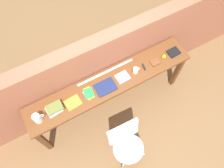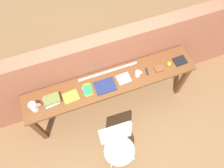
% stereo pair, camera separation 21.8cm
% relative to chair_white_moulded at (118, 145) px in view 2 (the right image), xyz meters
% --- Properties ---
extents(ground_plane, '(40.00, 40.00, 0.00)m').
position_rel_chair_white_moulded_xyz_m(ground_plane, '(0.18, 0.48, -0.53)').
color(ground_plane, brown).
extents(brick_wall_back, '(6.00, 0.20, 1.44)m').
position_rel_chair_white_moulded_xyz_m(brick_wall_back, '(0.18, 1.12, 0.19)').
color(brick_wall_back, '#9E5B42').
rests_on(brick_wall_back, ground).
extents(sideboard, '(2.50, 0.44, 0.88)m').
position_rel_chair_white_moulded_xyz_m(sideboard, '(0.18, 0.78, 0.21)').
color(sideboard, brown).
rests_on(sideboard, ground).
extents(chair_white_moulded, '(0.46, 0.47, 0.89)m').
position_rel_chair_white_moulded_xyz_m(chair_white_moulded, '(0.00, 0.00, 0.00)').
color(chair_white_moulded, silver).
rests_on(chair_white_moulded, ground).
extents(pitcher_white, '(0.14, 0.10, 0.18)m').
position_rel_chair_white_moulded_xyz_m(pitcher_white, '(-0.89, 0.74, 0.43)').
color(pitcher_white, white).
rests_on(pitcher_white, sideboard).
extents(book_stack_leftmost, '(0.22, 0.18, 0.09)m').
position_rel_chair_white_moulded_xyz_m(book_stack_leftmost, '(-0.66, 0.78, 0.40)').
color(book_stack_leftmost, white).
rests_on(book_stack_leftmost, sideboard).
extents(magazine_cycling, '(0.22, 0.18, 0.02)m').
position_rel_chair_white_moulded_xyz_m(magazine_cycling, '(-0.41, 0.75, 0.36)').
color(magazine_cycling, gold).
rests_on(magazine_cycling, sideboard).
extents(pamphlet_pile_colourful, '(0.14, 0.19, 0.01)m').
position_rel_chair_white_moulded_xyz_m(pamphlet_pile_colourful, '(-0.17, 0.77, 0.36)').
color(pamphlet_pile_colourful, '#3399D8').
rests_on(pamphlet_pile_colourful, sideboard).
extents(book_open_centre, '(0.28, 0.21, 0.02)m').
position_rel_chair_white_moulded_xyz_m(book_open_centre, '(0.08, 0.74, 0.36)').
color(book_open_centre, navy).
rests_on(book_open_centre, sideboard).
extents(book_grey_hardcover, '(0.19, 0.17, 0.03)m').
position_rel_chair_white_moulded_xyz_m(book_grey_hardcover, '(0.36, 0.76, 0.37)').
color(book_grey_hardcover, '#9E9EA3').
rests_on(book_grey_hardcover, sideboard).
extents(mug, '(0.11, 0.08, 0.09)m').
position_rel_chair_white_moulded_xyz_m(mug, '(0.57, 0.75, 0.40)').
color(mug, white).
rests_on(mug, sideboard).
extents(multitool_folded, '(0.04, 0.11, 0.02)m').
position_rel_chair_white_moulded_xyz_m(multitool_folded, '(0.72, 0.76, 0.36)').
color(multitool_folded, black).
rests_on(multitool_folded, sideboard).
extents(leather_journal_brown, '(0.13, 0.10, 0.02)m').
position_rel_chair_white_moulded_xyz_m(leather_journal_brown, '(0.91, 0.74, 0.37)').
color(leather_journal_brown, brown).
rests_on(leather_journal_brown, sideboard).
extents(sports_ball_small, '(0.06, 0.06, 0.06)m').
position_rel_chair_white_moulded_xyz_m(sports_ball_small, '(1.07, 0.75, 0.38)').
color(sports_ball_small, yellow).
rests_on(sports_ball_small, sideboard).
extents(book_repair_rightmost, '(0.18, 0.15, 0.02)m').
position_rel_chair_white_moulded_xyz_m(book_repair_rightmost, '(1.25, 0.76, 0.37)').
color(book_repair_rightmost, black).
rests_on(book_repair_rightmost, sideboard).
extents(ruler_metal_back_edge, '(0.89, 0.03, 0.00)m').
position_rel_chair_white_moulded_xyz_m(ruler_metal_back_edge, '(0.20, 0.95, 0.35)').
color(ruler_metal_back_edge, silver).
rests_on(ruler_metal_back_edge, sideboard).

